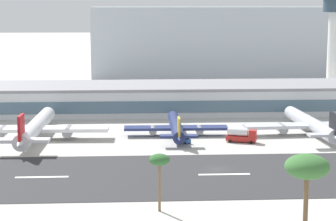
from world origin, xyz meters
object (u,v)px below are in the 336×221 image
(control_tower, at_px, (336,37))
(service_fuel_truck_1, at_px, (241,135))
(airliner_red_tail_gate_0, at_px, (35,128))
(palm_tree_3, at_px, (159,161))
(distant_hotel_block, at_px, (212,42))
(airliner_gold_tail_gate_1, at_px, (176,127))
(palm_tree_2, at_px, (307,169))
(terminal_building, at_px, (168,98))
(service_baggage_tug_0, at_px, (186,140))
(airliner_black_tail_gate_2, at_px, (312,125))

(control_tower, height_order, service_fuel_truck_1, control_tower)
(airliner_red_tail_gate_0, height_order, palm_tree_3, palm_tree_3)
(distant_hotel_block, distance_m, airliner_gold_tail_gate_1, 157.53)
(airliner_gold_tail_gate_1, bearing_deg, service_fuel_truck_1, -116.99)
(airliner_red_tail_gate_0, relative_size, service_fuel_truck_1, 5.70)
(control_tower, height_order, palm_tree_2, control_tower)
(airliner_red_tail_gate_0, bearing_deg, palm_tree_3, -151.51)
(terminal_building, distance_m, airliner_gold_tail_gate_1, 43.73)
(control_tower, distance_m, service_fuel_truck_1, 98.32)
(service_baggage_tug_0, xyz_separation_m, service_fuel_truck_1, (15.92, 0.26, 0.98))
(airliner_black_tail_gate_2, bearing_deg, palm_tree_2, 160.23)
(palm_tree_2, bearing_deg, airliner_black_tail_gate_2, 73.54)
(service_fuel_truck_1, bearing_deg, distant_hotel_block, 104.68)
(distant_hotel_block, distance_m, airliner_red_tail_gate_0, 172.65)
(control_tower, bearing_deg, palm_tree_2, -108.91)
(airliner_black_tail_gate_2, xyz_separation_m, service_baggage_tug_0, (-38.86, -9.40, -2.02))
(control_tower, distance_m, palm_tree_3, 160.59)
(airliner_red_tail_gate_0, distance_m, service_baggage_tug_0, 43.64)
(control_tower, distance_m, palm_tree_2, 174.04)
(airliner_black_tail_gate_2, bearing_deg, terminal_building, 39.62)
(palm_tree_2, bearing_deg, service_fuel_truck_1, 86.88)
(terminal_building, distance_m, control_tower, 77.51)
(terminal_building, height_order, palm_tree_3, palm_tree_3)
(distant_hotel_block, height_order, airliner_red_tail_gate_0, distant_hotel_block)
(airliner_black_tail_gate_2, bearing_deg, control_tower, -25.31)
(airliner_black_tail_gate_2, distance_m, service_baggage_tug_0, 40.03)
(terminal_building, relative_size, airliner_black_tail_gate_2, 3.23)
(control_tower, xyz_separation_m, service_baggage_tug_0, (-67.63, -80.60, -24.17))
(distant_hotel_block, xyz_separation_m, service_fuel_truck_1, (-11.81, -163.40, -16.34))
(distant_hotel_block, relative_size, airliner_black_tail_gate_2, 2.74)
(distant_hotel_block, bearing_deg, airliner_gold_tail_gate_1, -100.93)
(airliner_gold_tail_gate_1, distance_m, palm_tree_2, 95.19)
(airliner_black_tail_gate_2, xyz_separation_m, palm_tree_3, (-48.77, -68.57, 6.65))
(distant_hotel_block, relative_size, airliner_gold_tail_gate_1, 3.22)
(terminal_building, height_order, service_fuel_truck_1, terminal_building)
(airliner_gold_tail_gate_1, bearing_deg, distant_hotel_block, -9.96)
(airliner_red_tail_gate_0, distance_m, airliner_gold_tail_gate_1, 41.15)
(service_fuel_truck_1, bearing_deg, airliner_red_tail_gate_0, -167.61)
(terminal_building, xyz_separation_m, airliner_gold_tail_gate_1, (0.10, -43.66, -2.39))
(distant_hotel_block, xyz_separation_m, airliner_red_tail_gate_0, (-70.76, -156.77, -15.01))
(distant_hotel_block, height_order, airliner_black_tail_gate_2, distant_hotel_block)
(airliner_red_tail_gate_0, bearing_deg, service_fuel_truck_1, -94.56)
(service_baggage_tug_0, xyz_separation_m, palm_tree_3, (-9.91, -59.17, 8.67))
(airliner_black_tail_gate_2, distance_m, service_fuel_truck_1, 24.71)
(palm_tree_3, bearing_deg, service_fuel_truck_1, 66.51)
(terminal_building, relative_size, distant_hotel_block, 1.18)
(control_tower, relative_size, airliner_red_tail_gate_0, 0.82)
(control_tower, distance_m, distant_hotel_block, 92.41)
(terminal_building, bearing_deg, distant_hotel_block, 74.87)
(service_fuel_truck_1, height_order, palm_tree_3, palm_tree_3)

